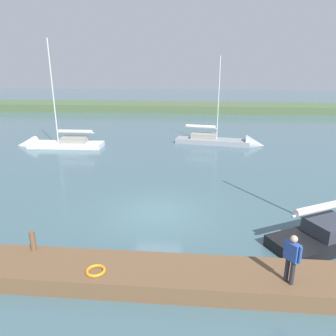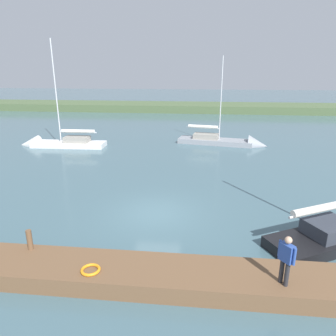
% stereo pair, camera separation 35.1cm
% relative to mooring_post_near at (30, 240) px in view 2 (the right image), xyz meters
% --- Properties ---
extents(ground_plane, '(200.00, 200.00, 0.00)m').
position_rel_mooring_post_near_xyz_m(ground_plane, '(-4.01, -4.71, -1.00)').
color(ground_plane, '#42606B').
extents(far_shoreline, '(180.00, 8.00, 2.40)m').
position_rel_mooring_post_near_xyz_m(far_shoreline, '(-4.01, -45.52, -1.00)').
color(far_shoreline, '#4C603D').
rests_on(far_shoreline, ground_plane).
extents(dock_pier, '(26.71, 1.94, 0.62)m').
position_rel_mooring_post_near_xyz_m(dock_pier, '(-4.01, 0.68, -0.69)').
color(dock_pier, brown).
rests_on(dock_pier, ground_plane).
extents(mooring_post_near, '(0.20, 0.20, 0.76)m').
position_rel_mooring_post_near_xyz_m(mooring_post_near, '(0.00, 0.00, 0.00)').
color(mooring_post_near, brown).
rests_on(mooring_post_near, dock_pier).
extents(life_ring_buoy, '(0.66, 0.66, 0.10)m').
position_rel_mooring_post_near_xyz_m(life_ring_buoy, '(-2.68, 1.07, -0.33)').
color(life_ring_buoy, orange).
rests_on(life_ring_buoy, dock_pier).
extents(sailboat_inner_slip, '(8.67, 3.47, 9.03)m').
position_rel_mooring_post_near_xyz_m(sailboat_inner_slip, '(-8.84, -20.34, -0.84)').
color(sailboat_inner_slip, gray).
rests_on(sailboat_inner_slip, ground_plane).
extents(sailboat_outer_mooring, '(8.18, 2.10, 10.40)m').
position_rel_mooring_post_near_xyz_m(sailboat_outer_mooring, '(7.42, -17.90, -0.83)').
color(sailboat_outer_mooring, white).
rests_on(sailboat_outer_mooring, ground_plane).
extents(person_on_dock, '(0.44, 0.53, 1.65)m').
position_rel_mooring_post_near_xyz_m(person_on_dock, '(-8.86, 1.04, 0.57)').
color(person_on_dock, '#28282D').
rests_on(person_on_dock, dock_pier).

